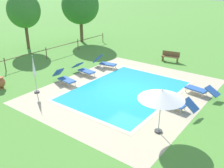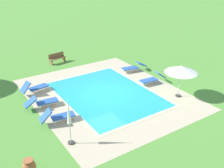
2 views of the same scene
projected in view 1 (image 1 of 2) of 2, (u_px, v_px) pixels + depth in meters
ground_plane at (126, 91)px, 15.82m from camera, size 160.00×160.00×0.00m
pool_deck_paving at (126, 91)px, 15.82m from camera, size 11.33×9.35×0.01m
swimming_pool_water at (126, 91)px, 15.82m from camera, size 7.51×5.53×0.01m
pool_coping_rim at (126, 91)px, 15.82m from camera, size 7.99×6.01×0.01m
sun_lounger_north_near_steps at (64, 78)px, 16.84m from camera, size 0.84×2.00×0.92m
sun_lounger_north_mid at (201, 90)px, 15.08m from camera, size 0.95×2.14×0.72m
sun_lounger_north_far at (84, 69)px, 18.46m from camera, size 0.79×2.08×0.80m
sun_lounger_north_end at (178, 104)px, 13.31m from camera, size 0.78×2.04×0.84m
sun_lounger_south_near_corner at (105, 63)px, 19.91m from camera, size 0.91×1.98×0.95m
patio_umbrella_open_foreground at (161, 94)px, 10.81m from camera, size 2.08×2.08×2.19m
patio_umbrella_closed_row_west at (34, 70)px, 14.99m from camera, size 0.32×0.32×2.42m
wooden_bench_lawn_side at (170, 56)px, 21.30m from camera, size 0.66×1.55×0.87m
terracotta_urn_near_fence at (1, 82)px, 15.99m from camera, size 0.57×0.57×0.78m
perimeter_fence at (27, 56)px, 20.41m from camera, size 19.98×0.08×1.05m
tree_far_west at (80, 6)px, 26.84m from camera, size 4.02×4.02×5.91m
tree_west_mid at (24, 10)px, 24.06m from camera, size 3.19×3.19×5.48m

